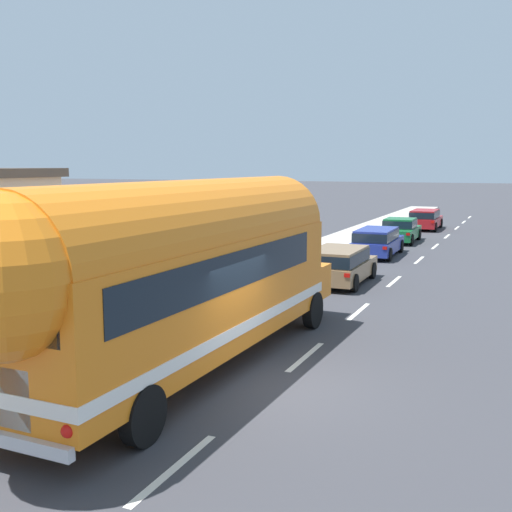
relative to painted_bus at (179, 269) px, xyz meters
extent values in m
plane|color=#38383D|center=(1.95, 0.23, -2.30)|extent=(300.00, 300.00, 0.00)
cube|color=silver|center=(1.95, -3.55, -2.30)|extent=(0.14, 2.40, 0.01)
cube|color=silver|center=(1.95, 2.38, -2.30)|extent=(0.14, 2.40, 0.01)
cube|color=silver|center=(1.95, 7.33, -2.30)|extent=(0.14, 2.40, 0.01)
cube|color=silver|center=(1.95, 12.77, -2.30)|extent=(0.14, 2.40, 0.01)
cube|color=silver|center=(1.95, 18.70, -2.30)|extent=(0.14, 2.40, 0.01)
cube|color=silver|center=(1.95, 24.11, -2.30)|extent=(0.14, 2.40, 0.01)
cube|color=silver|center=(1.95, 29.42, -2.30)|extent=(0.14, 2.40, 0.01)
cube|color=silver|center=(1.95, 35.14, -2.30)|extent=(0.14, 2.40, 0.01)
cube|color=silver|center=(1.95, 40.11, -2.30)|extent=(0.14, 2.40, 0.01)
cube|color=silver|center=(1.95, 45.12, -2.30)|extent=(0.14, 2.40, 0.01)
cube|color=silver|center=(-1.91, 12.23, -2.30)|extent=(0.12, 80.00, 0.01)
cube|color=#ADA89E|center=(-3.30, 10.23, -2.23)|extent=(2.77, 90.00, 0.15)
cube|color=orange|center=(0.01, 0.36, -0.55)|extent=(2.71, 10.06, 2.30)
cylinder|color=orange|center=(0.01, 0.36, 0.60)|extent=(2.66, 9.96, 2.45)
sphere|color=orange|center=(-0.10, -4.59, 0.60)|extent=(2.40, 2.40, 2.40)
cube|color=orange|center=(0.13, 6.02, -1.23)|extent=(2.29, 1.35, 0.95)
cube|color=white|center=(0.01, 0.36, -1.20)|extent=(2.75, 10.11, 0.24)
cube|color=black|center=(0.00, 0.06, 0.05)|extent=(2.70, 8.27, 0.76)
cube|color=black|center=(-0.10, -4.60, 0.10)|extent=(2.00, 0.12, 0.84)
cube|color=white|center=(-0.10, -4.61, -1.15)|extent=(0.80, 0.08, 0.90)
cube|color=silver|center=(-0.10, -4.70, -1.75)|extent=(2.34, 0.19, 0.20)
sphere|color=red|center=(0.95, -4.65, -1.45)|extent=(0.20, 0.20, 0.20)
cube|color=black|center=(0.11, 5.42, 0.10)|extent=(2.14, 0.14, 0.96)
cube|color=silver|center=(0.14, 6.71, -1.35)|extent=(0.90, 0.12, 0.56)
cylinder|color=black|center=(-1.07, 4.99, -1.80)|extent=(0.28, 1.01, 1.00)
cylinder|color=black|center=(1.27, 4.94, -1.80)|extent=(0.28, 1.01, 1.00)
cylinder|color=black|center=(-1.23, -3.02, -1.80)|extent=(0.28, 1.01, 1.00)
cylinder|color=black|center=(1.11, -3.07, -1.80)|extent=(0.28, 1.01, 1.00)
cube|color=olive|center=(0.14, 11.63, -1.78)|extent=(1.94, 4.31, 0.60)
cube|color=olive|center=(0.14, 11.16, -1.21)|extent=(1.72, 3.06, 0.55)
cube|color=black|center=(0.14, 11.16, -1.24)|extent=(1.78, 3.10, 0.43)
cube|color=red|center=(-0.67, 9.47, -1.60)|extent=(0.20, 0.04, 0.14)
cube|color=red|center=(0.99, 9.49, -1.60)|extent=(0.20, 0.04, 0.14)
cylinder|color=black|center=(-0.78, 13.07, -1.98)|extent=(0.21, 0.64, 0.64)
cylinder|color=black|center=(1.03, 13.09, -1.98)|extent=(0.21, 0.64, 0.64)
cylinder|color=black|center=(-0.76, 10.18, -1.98)|extent=(0.21, 0.64, 0.64)
cylinder|color=black|center=(1.06, 10.20, -1.98)|extent=(0.21, 0.64, 0.64)
cube|color=navy|center=(-0.15, 19.35, -1.78)|extent=(1.89, 4.69, 0.60)
cube|color=navy|center=(-0.14, 18.88, -1.21)|extent=(1.66, 3.24, 0.55)
cube|color=black|center=(-0.14, 18.88, -1.24)|extent=(1.72, 3.28, 0.43)
cube|color=red|center=(-0.87, 17.00, -1.60)|extent=(0.20, 0.04, 0.14)
cube|color=red|center=(0.67, 17.03, -1.60)|extent=(0.20, 0.04, 0.14)
cylinder|color=black|center=(-1.04, 20.96, -1.98)|extent=(0.21, 0.64, 0.64)
cylinder|color=black|center=(0.66, 21.00, -1.98)|extent=(0.21, 0.64, 0.64)
cylinder|color=black|center=(-0.97, 17.71, -1.98)|extent=(0.21, 0.64, 0.64)
cylinder|color=black|center=(0.73, 17.74, -1.98)|extent=(0.21, 0.64, 0.64)
cube|color=#196633|center=(-0.22, 25.41, -1.78)|extent=(1.89, 4.35, 0.60)
cube|color=#196633|center=(-0.21, 25.28, -1.21)|extent=(1.65, 2.00, 0.55)
cube|color=black|center=(-0.21, 25.28, -1.24)|extent=(1.71, 2.04, 0.43)
cube|color=red|center=(-0.96, 23.22, -1.60)|extent=(0.20, 0.04, 0.14)
cube|color=red|center=(0.61, 23.25, -1.60)|extent=(0.20, 0.04, 0.14)
cylinder|color=black|center=(-1.11, 26.85, -1.98)|extent=(0.21, 0.64, 0.64)
cylinder|color=black|center=(0.62, 26.89, -1.98)|extent=(0.21, 0.64, 0.64)
cylinder|color=black|center=(-1.06, 23.93, -1.98)|extent=(0.21, 0.64, 0.64)
cylinder|color=black|center=(0.68, 23.96, -1.98)|extent=(0.21, 0.64, 0.64)
cube|color=#A5191E|center=(0.04, 33.30, -1.78)|extent=(1.81, 4.52, 0.60)
cube|color=#A5191E|center=(0.04, 32.83, -1.21)|extent=(1.60, 3.07, 0.55)
cube|color=black|center=(0.04, 32.83, -1.24)|extent=(1.66, 3.11, 0.43)
cube|color=red|center=(-0.72, 31.04, -1.60)|extent=(0.20, 0.04, 0.14)
cube|color=red|center=(0.82, 31.05, -1.60)|extent=(0.20, 0.04, 0.14)
cylinder|color=black|center=(-0.82, 34.85, -1.98)|extent=(0.20, 0.64, 0.64)
cylinder|color=black|center=(0.88, 34.86, -1.98)|extent=(0.20, 0.64, 0.64)
cylinder|color=black|center=(-0.80, 31.74, -1.98)|extent=(0.20, 0.64, 0.64)
cylinder|color=black|center=(0.90, 31.76, -1.98)|extent=(0.20, 0.64, 0.64)
camera|label=1|loc=(6.53, -11.07, 2.13)|focal=44.15mm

